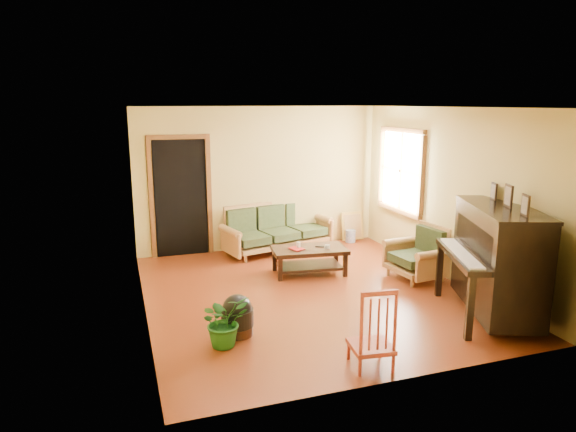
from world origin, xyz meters
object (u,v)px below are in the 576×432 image
object	(u,v)px
piano	(498,263)
footstool	(237,320)
potted_plant	(224,321)
ceramic_crock	(351,236)
armchair	(416,253)
red_chair	(372,326)
coffee_table	(309,261)
sofa	(278,228)

from	to	relation	value
piano	footstool	size ratio (longest dim) A/B	4.21
footstool	potted_plant	bearing A→B (deg)	-131.35
piano	ceramic_crock	xyz separation A→B (m)	(-0.19, 3.81, -0.59)
armchair	footstool	xyz separation A→B (m)	(-3.04, -1.04, -0.23)
armchair	red_chair	bearing A→B (deg)	-138.15
ceramic_crock	potted_plant	xyz separation A→B (m)	(-3.22, -3.51, 0.18)
footstool	potted_plant	world-z (taller)	potted_plant
coffee_table	red_chair	size ratio (longest dim) A/B	1.31
coffee_table	ceramic_crock	world-z (taller)	coffee_table
piano	footstool	xyz separation A→B (m)	(-3.21, 0.52, -0.53)
armchair	sofa	bearing A→B (deg)	118.97
piano	potted_plant	world-z (taller)	piano
sofa	coffee_table	bearing A→B (deg)	-100.32
footstool	sofa	bearing A→B (deg)	64.63
sofa	ceramic_crock	xyz separation A→B (m)	(1.52, 0.12, -0.31)
sofa	red_chair	size ratio (longest dim) A/B	2.28
armchair	ceramic_crock	distance (m)	2.26
armchair	footstool	size ratio (longest dim) A/B	2.18
sofa	piano	size ratio (longest dim) A/B	1.25
potted_plant	piano	bearing A→B (deg)	-4.98
sofa	potted_plant	world-z (taller)	sofa
piano	ceramic_crock	distance (m)	3.86
red_chair	coffee_table	bearing A→B (deg)	87.93
coffee_table	red_chair	xyz separation A→B (m)	(-0.45, -2.94, 0.23)
footstool	red_chair	size ratio (longest dim) A/B	0.43
ceramic_crock	armchair	bearing A→B (deg)	-89.36
armchair	piano	world-z (taller)	piano
footstool	red_chair	distance (m)	1.64
red_chair	ceramic_crock	world-z (taller)	red_chair
coffee_table	piano	bearing A→B (deg)	-54.88
coffee_table	footstool	world-z (taller)	coffee_table
sofa	piano	world-z (taller)	piano
sofa	ceramic_crock	world-z (taller)	sofa
coffee_table	footstool	size ratio (longest dim) A/B	3.03
coffee_table	sofa	bearing A→B (deg)	93.47
coffee_table	piano	size ratio (longest dim) A/B	0.72
red_chair	ceramic_crock	bearing A→B (deg)	73.62
sofa	potted_plant	bearing A→B (deg)	-130.42
coffee_table	ceramic_crock	xyz separation A→B (m)	(1.44, 1.50, -0.09)
coffee_table	potted_plant	xyz separation A→B (m)	(-1.78, -2.01, 0.09)
coffee_table	ceramic_crock	distance (m)	2.08
coffee_table	piano	distance (m)	2.87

